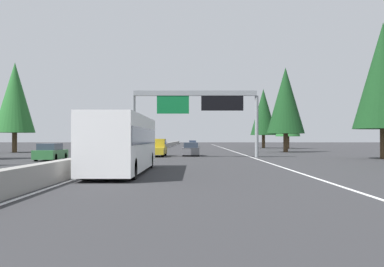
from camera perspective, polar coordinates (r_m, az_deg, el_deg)
name	(u,v)px	position (r m, az deg, el deg)	size (l,w,h in m)	color
ground_plane	(153,152)	(62.83, -4.99, -2.37)	(320.00, 320.00, 0.00)	#2D2D30
median_barrier	(162,146)	(82.77, -3.92, -1.64)	(180.00, 0.56, 0.90)	gray
shoulder_stripe_right	(229,150)	(72.79, 4.82, -2.13)	(160.00, 0.16, 0.01)	silver
shoulder_stripe_median	(160,150)	(72.77, -4.07, -2.13)	(160.00, 0.16, 0.01)	silver
sign_gantry_overhead	(197,104)	(44.59, 0.63, 3.76)	(0.50, 12.68, 6.68)	gray
bus_far_right	(123,142)	(24.64, -8.84, -1.04)	(11.50, 2.55, 3.10)	white
pickup_near_right	(156,148)	(47.43, -4.61, -1.82)	(5.60, 2.00, 1.86)	#AD931E
sedan_mid_left	(191,150)	(48.51, -0.14, -2.07)	(4.40, 1.80, 1.47)	slate
sedan_distant_b	(193,144)	(100.41, 0.08, -1.34)	(4.40, 1.80, 1.47)	#1E4793
oncoming_near	(51,152)	(40.37, -17.66, -2.33)	(4.40, 1.80, 1.47)	#2D6B38
oncoming_far	(93,148)	(55.48, -12.54, -1.88)	(4.40, 1.80, 1.47)	#2D6B38
conifer_right_near	(383,76)	(45.16, 23.31, 6.82)	(5.58, 5.58, 12.69)	#4C3823
conifer_right_mid	(286,101)	(63.29, 11.89, 4.16)	(5.19, 5.19, 11.80)	#4C3823
conifer_right_far	(288,115)	(85.04, 12.15, 2.36)	(4.59, 4.59, 10.43)	#4C3823
conifer_right_distant	(263,112)	(90.32, 9.13, 2.73)	(5.21, 5.21, 11.85)	#4C3823
conifer_left_mid	(15,98)	(65.18, -21.75, 4.29)	(5.39, 5.39, 12.26)	#4C3823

